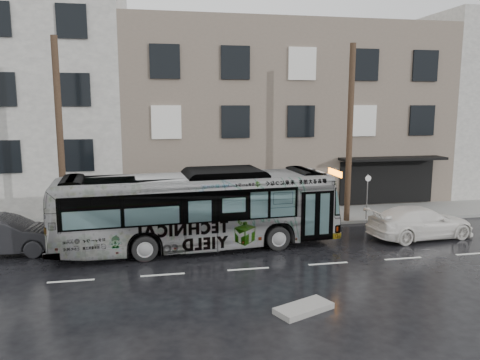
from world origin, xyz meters
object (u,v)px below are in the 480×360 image
at_px(utility_pole_rear, 60,138).
at_px(white_sedan, 420,222).
at_px(sign_post, 367,197).
at_px(bus, 198,209).
at_px(dark_sedan, 3,235).
at_px(utility_pole_front, 350,134).

distance_m(utility_pole_rear, white_sedan, 17.01).
xyz_separation_m(sign_post, bus, (-9.18, -2.74, 0.35)).
distance_m(sign_post, dark_sedan, 17.35).
bearing_deg(white_sedan, bus, 81.26).
relative_size(sign_post, white_sedan, 0.47).
relative_size(utility_pole_rear, bus, 0.74).
bearing_deg(utility_pole_front, sign_post, 0.00).
bearing_deg(sign_post, white_sedan, -70.19).
bearing_deg(white_sedan, dark_sedan, 80.26).
bearing_deg(white_sedan, utility_pole_front, 28.94).
bearing_deg(utility_pole_rear, utility_pole_front, 0.00).
height_order(white_sedan, dark_sedan, dark_sedan).
relative_size(sign_post, dark_sedan, 0.49).
bearing_deg(utility_pole_front, white_sedan, -54.79).
bearing_deg(sign_post, dark_sedan, -173.14).
bearing_deg(utility_pole_front, dark_sedan, -172.67).
bearing_deg(dark_sedan, utility_pole_front, -79.14).
bearing_deg(white_sedan, utility_pole_rear, 72.64).
bearing_deg(utility_pole_front, utility_pole_rear, 180.00).
bearing_deg(white_sedan, sign_post, 13.53).
distance_m(utility_pole_rear, dark_sedan, 4.85).
bearing_deg(utility_pole_rear, sign_post, 0.00).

